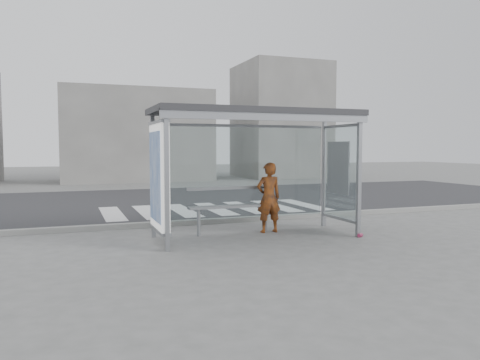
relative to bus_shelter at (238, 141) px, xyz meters
name	(u,v)px	position (x,y,z in m)	size (l,w,h in m)	color
ground	(256,237)	(0.37, -0.06, -1.98)	(80.00, 80.00, 0.00)	#60605E
road	(180,201)	(0.37, 6.94, -1.98)	(30.00, 10.00, 0.01)	#27272A
curb	(226,220)	(0.37, 1.89, -1.92)	(30.00, 0.18, 0.12)	gray
crosswalk	(215,209)	(0.87, 4.44, -1.98)	(6.55, 3.00, 0.00)	silver
bus_shelter	(238,141)	(0.00, 0.00, 0.00)	(4.25, 1.65, 2.62)	gray
building_center	(135,136)	(0.37, 17.94, 0.52)	(8.00, 5.00, 5.00)	slate
building_right	(280,121)	(9.37, 17.94, 1.52)	(5.00, 5.00, 7.00)	slate
person	(269,198)	(0.82, 0.33, -1.22)	(0.56, 0.37, 1.53)	#C15312
bench	(232,206)	(0.03, 0.45, -1.39)	(1.95, 0.31, 1.01)	gray
soda_can	(360,235)	(2.38, -0.84, -1.95)	(0.07, 0.07, 0.13)	#C23967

